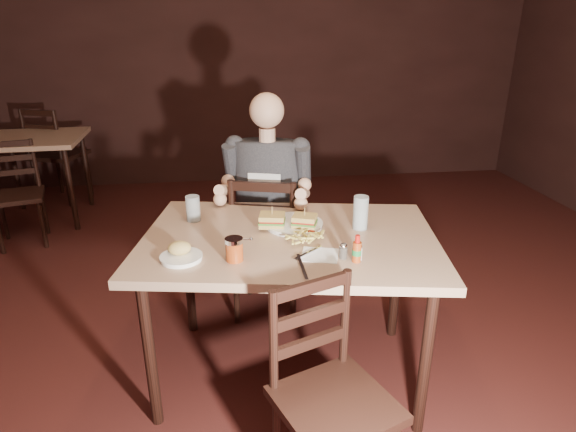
{
  "coord_description": "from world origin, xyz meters",
  "views": [
    {
      "loc": [
        -0.32,
        -1.92,
        1.67
      ],
      "look_at": [
        -0.05,
        0.14,
        0.85
      ],
      "focal_mm": 30.0,
      "sensor_mm": 36.0,
      "label": 1
    }
  ],
  "objects": [
    {
      "name": "side_plate",
      "position": [
        -0.53,
        -0.09,
        0.78
      ],
      "size": [
        0.2,
        0.2,
        0.01
      ],
      "primitive_type": "cylinder",
      "rotation": [
        0.0,
        0.0,
        -0.17
      ],
      "color": "white",
      "rests_on": "main_table"
    },
    {
      "name": "bread_roll",
      "position": [
        -0.54,
        -0.07,
        0.81
      ],
      "size": [
        0.11,
        0.09,
        0.06
      ],
      "primitive_type": "ellipsoid",
      "rotation": [
        0.0,
        0.0,
        -0.17
      ],
      "color": "tan",
      "rests_on": "side_plate"
    },
    {
      "name": "chair_near",
      "position": [
        0.02,
        -0.6,
        0.42
      ],
      "size": [
        0.51,
        0.53,
        0.83
      ],
      "primitive_type": null,
      "rotation": [
        0.0,
        0.0,
        0.38
      ],
      "color": "black",
      "rests_on": "ground"
    },
    {
      "name": "bg_chair_near",
      "position": [
        -2.0,
        1.95,
        0.41
      ],
      "size": [
        0.48,
        0.5,
        0.82
      ],
      "primitive_type": null,
      "rotation": [
        0.0,
        0.0,
        0.27
      ],
      "color": "black",
      "rests_on": "ground"
    },
    {
      "name": "sandwich_right",
      "position": [
        0.03,
        0.15,
        0.83
      ],
      "size": [
        0.13,
        0.12,
        0.1
      ],
      "primitive_type": null,
      "rotation": [
        0.0,
        0.0,
        -0.35
      ],
      "color": "#D4B35B",
      "rests_on": "dinner_plate"
    },
    {
      "name": "chair_far",
      "position": [
        -0.1,
        0.69,
        0.45
      ],
      "size": [
        0.53,
        0.55,
        0.91
      ],
      "primitive_type": null,
      "rotation": [
        0.0,
        0.0,
        2.87
      ],
      "color": "black",
      "rests_on": "ground"
    },
    {
      "name": "dinner_plate",
      "position": [
        -0.02,
        0.2,
        0.78
      ],
      "size": [
        0.31,
        0.31,
        0.02
      ],
      "primitive_type": "cylinder",
      "rotation": [
        0.0,
        0.0,
        -0.17
      ],
      "color": "white",
      "rests_on": "main_table"
    },
    {
      "name": "ketchup_dollop",
      "position": [
        0.04,
        0.08,
        0.79
      ],
      "size": [
        0.04,
        0.04,
        0.01
      ],
      "primitive_type": "ellipsoid",
      "rotation": [
        0.0,
        0.0,
        -0.17
      ],
      "color": "maroon",
      "rests_on": "dinner_plate"
    },
    {
      "name": "sandwich_left",
      "position": [
        -0.12,
        0.18,
        0.84
      ],
      "size": [
        0.13,
        0.12,
        0.1
      ],
      "primitive_type": null,
      "rotation": [
        0.0,
        0.0,
        -0.2
      ],
      "color": "#D4B35B",
      "rests_on": "dinner_plate"
    },
    {
      "name": "pepper_shaker",
      "position": [
        0.14,
        -0.17,
        0.8
      ],
      "size": [
        0.04,
        0.04,
        0.06
      ],
      "primitive_type": null,
      "rotation": [
        0.0,
        0.0,
        -0.17
      ],
      "color": "#38332D",
      "rests_on": "main_table"
    },
    {
      "name": "napkin",
      "position": [
        0.05,
        -0.13,
        0.77
      ],
      "size": [
        0.19,
        0.18,
        0.0
      ],
      "primitive_type": "cube",
      "rotation": [
        0.0,
        0.0,
        -0.27
      ],
      "color": "white",
      "rests_on": "main_table"
    },
    {
      "name": "glass_left",
      "position": [
        -0.5,
        0.34,
        0.83
      ],
      "size": [
        0.08,
        0.08,
        0.13
      ],
      "primitive_type": "cylinder",
      "rotation": [
        0.0,
        0.0,
        -0.17
      ],
      "color": "silver",
      "rests_on": "main_table"
    },
    {
      "name": "bg_chair_far",
      "position": [
        -2.0,
        3.05,
        0.47
      ],
      "size": [
        0.57,
        0.6,
        0.95
      ],
      "primitive_type": null,
      "rotation": [
        0.0,
        0.0,
        2.8
      ],
      "color": "black",
      "rests_on": "ground"
    },
    {
      "name": "diner",
      "position": [
        -0.11,
        0.65,
        0.91
      ],
      "size": [
        0.59,
        0.52,
        0.88
      ],
      "primitive_type": null,
      "rotation": [
        0.0,
        0.0,
        -0.27
      ],
      "color": "#34363A",
      "rests_on": "chair_far"
    },
    {
      "name": "glass_right",
      "position": [
        0.29,
        0.13,
        0.85
      ],
      "size": [
        0.08,
        0.08,
        0.16
      ],
      "primitive_type": "cylinder",
      "rotation": [
        0.0,
        0.0,
        -0.17
      ],
      "color": "silver",
      "rests_on": "main_table"
    },
    {
      "name": "hot_sauce",
      "position": [
        0.18,
        -0.2,
        0.83
      ],
      "size": [
        0.04,
        0.04,
        0.12
      ],
      "primitive_type": null,
      "rotation": [
        0.0,
        0.0,
        -0.17
      ],
      "color": "#933710",
      "rests_on": "main_table"
    },
    {
      "name": "main_table",
      "position": [
        -0.05,
        0.09,
        0.7
      ],
      "size": [
        1.47,
        1.11,
        0.77
      ],
      "rotation": [
        0.0,
        0.0,
        -0.17
      ],
      "color": "tan",
      "rests_on": "ground"
    },
    {
      "name": "room_shell",
      "position": [
        0.0,
        0.0,
        1.4
      ],
      "size": [
        7.0,
        7.0,
        7.0
      ],
      "color": "black",
      "rests_on": "ground"
    },
    {
      "name": "bg_table",
      "position": [
        -2.0,
        2.5,
        0.68
      ],
      "size": [
        0.84,
        0.84,
        0.77
      ],
      "rotation": [
        0.0,
        0.0,
        0.05
      ],
      "color": "tan",
      "rests_on": "ground"
    },
    {
      "name": "fork",
      "position": [
        0.0,
        -0.11,
        0.78
      ],
      "size": [
        0.14,
        0.12,
        0.01
      ],
      "primitive_type": "cube",
      "rotation": [
        0.0,
        0.0,
        -0.88
      ],
      "color": "silver",
      "rests_on": "napkin"
    },
    {
      "name": "salt_shaker",
      "position": [
        0.19,
        -0.19,
        0.8
      ],
      "size": [
        0.04,
        0.04,
        0.07
      ],
      "primitive_type": null,
      "rotation": [
        0.0,
        0.0,
        -0.17
      ],
      "color": "white",
      "rests_on": "main_table"
    },
    {
      "name": "knife",
      "position": [
        -0.04,
        -0.23,
        0.78
      ],
      "size": [
        0.02,
        0.22,
        0.01
      ],
      "primitive_type": "cube",
      "rotation": [
        0.0,
        0.0,
        0.01
      ],
      "color": "silver",
      "rests_on": "napkin"
    },
    {
      "name": "syrup_dispenser",
      "position": [
        -0.31,
        -0.13,
        0.82
      ],
      "size": [
        0.09,
        0.09,
        0.1
      ],
      "primitive_type": null,
      "rotation": [
        0.0,
        0.0,
        -0.17
      ],
      "color": "#933710",
      "rests_on": "main_table"
    },
    {
      "name": "fries_pile",
      "position": [
        0.01,
        0.02,
        0.8
      ],
      "size": [
        0.27,
        0.21,
        0.04
      ],
      "primitive_type": null,
      "rotation": [
        0.0,
        0.0,
        -0.17
      ],
      "color": "#CABC62",
      "rests_on": "dinner_plate"
    }
  ]
}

